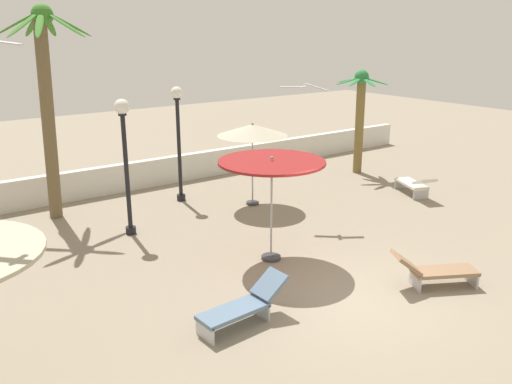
% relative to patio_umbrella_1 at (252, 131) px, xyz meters
% --- Properties ---
extents(ground_plane, '(56.00, 56.00, 0.00)m').
position_rel_patio_umbrella_1_xyz_m(ground_plane, '(-1.79, -6.15, -2.39)').
color(ground_plane, gray).
extents(boundary_wall, '(25.20, 0.30, 0.97)m').
position_rel_patio_umbrella_1_xyz_m(boundary_wall, '(-1.79, 3.81, -1.91)').
color(boundary_wall, silver).
rests_on(boundary_wall, ground_plane).
extents(patio_umbrella_1, '(2.18, 2.18, 2.64)m').
position_rel_patio_umbrella_1_xyz_m(patio_umbrella_1, '(0.00, 0.00, 0.00)').
color(patio_umbrella_1, '#333338').
rests_on(patio_umbrella_1, ground_plane).
extents(patio_umbrella_2, '(2.51, 2.51, 2.59)m').
position_rel_patio_umbrella_1_xyz_m(patio_umbrella_2, '(-2.10, -3.72, -0.07)').
color(patio_umbrella_2, '#333338').
rests_on(patio_umbrella_2, ground_plane).
extents(palm_tree_0, '(1.99, 1.99, 3.94)m').
position_rel_patio_umbrella_1_xyz_m(palm_tree_0, '(5.61, 0.84, 0.10)').
color(palm_tree_0, brown).
rests_on(palm_tree_0, ground_plane).
extents(palm_tree_1, '(2.66, 2.72, 6.05)m').
position_rel_patio_umbrella_1_xyz_m(palm_tree_1, '(-5.33, 2.48, 1.31)').
color(palm_tree_1, brown).
rests_on(palm_tree_1, ground_plane).
extents(lamp_post_0, '(0.38, 0.38, 3.69)m').
position_rel_patio_umbrella_1_xyz_m(lamp_post_0, '(-1.66, 1.70, -0.06)').
color(lamp_post_0, black).
rests_on(lamp_post_0, ground_plane).
extents(lamp_post_1, '(0.40, 0.40, 3.69)m').
position_rel_patio_umbrella_1_xyz_m(lamp_post_1, '(-4.20, -0.12, 0.02)').
color(lamp_post_1, black).
rests_on(lamp_post_1, ground_plane).
extents(lounge_chair_0, '(1.91, 1.38, 0.84)m').
position_rel_patio_umbrella_1_xyz_m(lounge_chair_0, '(-0.12, -6.95, -1.99)').
color(lounge_chair_0, '#B7B7BC').
rests_on(lounge_chair_0, ground_plane).
extents(lounge_chair_1, '(1.22, 1.91, 0.81)m').
position_rel_patio_umbrella_1_xyz_m(lounge_chair_1, '(4.96, -2.44, -1.98)').
color(lounge_chair_1, '#B7B7BC').
rests_on(lounge_chair_1, ground_plane).
extents(lounge_chair_2, '(1.91, 0.66, 0.84)m').
position_rel_patio_umbrella_1_xyz_m(lounge_chair_2, '(-4.33, -5.78, -1.99)').
color(lounge_chair_2, '#B7B7BC').
rests_on(lounge_chair_2, ground_plane).
extents(seagull_1, '(1.12, 1.00, 0.22)m').
position_rel_patio_umbrella_1_xyz_m(seagull_1, '(0.57, -1.73, 1.43)').
color(seagull_1, white).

